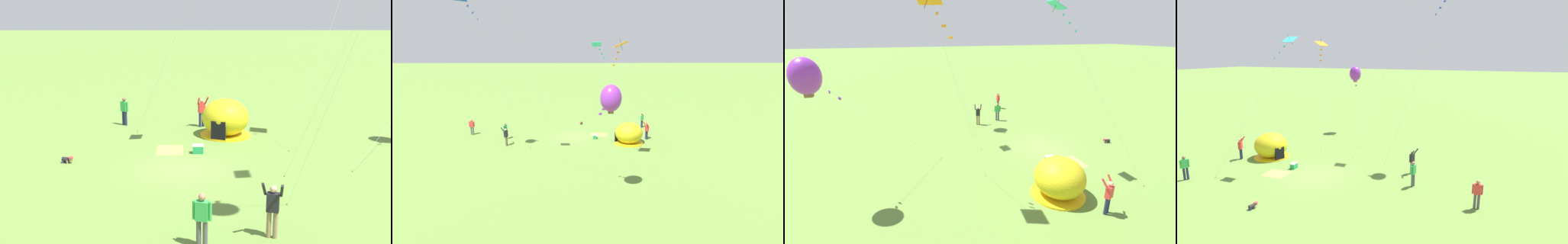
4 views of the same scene
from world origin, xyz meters
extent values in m
plane|color=olive|center=(0.00, 0.00, 0.00)|extent=(300.00, 300.00, 0.00)
ellipsoid|color=gold|center=(-5.59, 2.33, 1.05)|extent=(2.70, 2.60, 2.10)
cylinder|color=yellow|center=(-5.59, 2.33, 0.05)|extent=(2.81, 2.81, 0.10)
cube|color=black|center=(-4.40, 1.88, 0.55)|extent=(0.40, 0.79, 1.10)
cube|color=gold|center=(-2.82, -0.66, 0.01)|extent=(1.72, 1.32, 0.01)
cube|color=#1E8C4C|center=(-2.28, 0.76, 0.19)|extent=(0.36, 0.52, 0.38)
cube|color=white|center=(-2.28, 0.76, 0.41)|extent=(0.37, 0.53, 0.06)
cylinder|color=black|center=(-0.86, -5.38, 0.17)|extent=(0.30, 0.37, 0.22)
sphere|color=#9E7051|center=(-0.79, -5.13, 0.20)|extent=(0.19, 0.19, 0.19)
cylinder|color=#D83F3F|center=(-0.79, -5.13, 0.29)|extent=(0.24, 0.24, 0.06)
cylinder|color=#9E7051|center=(-0.92, -5.24, 0.09)|extent=(0.07, 0.07, 0.17)
cylinder|color=#9E7051|center=(-0.73, -5.29, 0.09)|extent=(0.07, 0.07, 0.17)
cylinder|color=navy|center=(-0.97, -5.48, 0.07)|extent=(0.09, 0.09, 0.13)
cylinder|color=navy|center=(-0.81, -5.52, 0.07)|extent=(0.09, 0.09, 0.13)
cylinder|color=#4C4C51|center=(6.99, 0.84, 0.44)|extent=(0.15, 0.15, 0.88)
cylinder|color=#4C4C51|center=(6.94, 0.65, 0.44)|extent=(0.15, 0.15, 0.88)
cube|color=green|center=(6.96, 0.75, 1.18)|extent=(0.33, 0.43, 0.60)
sphere|color=#9E7051|center=(6.96, 0.75, 1.61)|extent=(0.22, 0.22, 0.22)
cylinder|color=green|center=(7.03, 0.99, 1.18)|extent=(0.09, 0.09, 0.58)
cylinder|color=green|center=(6.90, 0.51, 1.18)|extent=(0.09, 0.09, 0.58)
cylinder|color=#8C7251|center=(6.41, 3.02, 0.44)|extent=(0.15, 0.15, 0.88)
cylinder|color=#8C7251|center=(6.35, 2.83, 0.44)|extent=(0.15, 0.15, 0.88)
cube|color=black|center=(6.38, 2.92, 1.18)|extent=(0.34, 0.43, 0.60)
sphere|color=tan|center=(6.38, 2.92, 1.61)|extent=(0.22, 0.22, 0.22)
cylinder|color=black|center=(6.60, 3.13, 1.64)|extent=(0.39, 0.14, 0.50)
cylinder|color=black|center=(6.44, 2.63, 1.64)|extent=(0.38, 0.25, 0.50)
cylinder|color=#1E2347|center=(-7.67, 1.14, 0.44)|extent=(0.15, 0.15, 0.88)
cylinder|color=#1E2347|center=(-7.59, 0.95, 0.44)|extent=(0.15, 0.15, 0.88)
cube|color=red|center=(-7.63, 1.05, 1.18)|extent=(0.37, 0.44, 0.60)
sphere|color=tan|center=(-7.63, 1.05, 1.61)|extent=(0.22, 0.22, 0.22)
cylinder|color=red|center=(-7.59, 1.35, 1.64)|extent=(0.37, 0.28, 0.50)
cylinder|color=red|center=(-7.39, 0.86, 1.64)|extent=(0.39, 0.17, 0.50)
cylinder|color=#4C4C51|center=(10.90, -0.95, 0.44)|extent=(0.15, 0.15, 0.88)
cylinder|color=#4C4C51|center=(11.10, -0.93, 0.44)|extent=(0.15, 0.15, 0.88)
cube|color=red|center=(11.00, -0.94, 1.18)|extent=(0.40, 0.27, 0.60)
sphere|color=#9E7051|center=(11.00, -0.94, 1.61)|extent=(0.22, 0.22, 0.22)
cylinder|color=red|center=(10.75, -0.96, 1.18)|extent=(0.09, 0.09, 0.58)
cylinder|color=red|center=(11.25, -0.92, 1.18)|extent=(0.09, 0.09, 0.58)
cylinder|color=#1E2347|center=(-7.97, -3.59, 0.44)|extent=(0.15, 0.15, 0.88)
cylinder|color=#1E2347|center=(-8.08, -3.76, 0.44)|extent=(0.15, 0.15, 0.88)
cube|color=green|center=(-8.03, -3.67, 1.18)|extent=(0.40, 0.45, 0.60)
sphere|color=brown|center=(-8.03, -3.67, 1.61)|extent=(0.22, 0.22, 0.22)
cylinder|color=green|center=(-7.90, -3.46, 1.18)|extent=(0.09, 0.09, 0.58)
cylinder|color=green|center=(-8.16, -3.89, 1.18)|extent=(0.09, 0.09, 0.58)
cylinder|color=silver|center=(-3.19, 6.83, 4.75)|extent=(1.30, 3.02, 9.51)
cylinder|color=brown|center=(-2.55, 5.33, 0.03)|extent=(0.03, 0.03, 0.06)
cube|color=orange|center=(-3.84, 8.33, 9.51)|extent=(1.26, 1.31, 0.47)
cylinder|color=#332314|center=(-3.84, 8.33, 9.52)|extent=(0.19, 0.40, 0.87)
cube|color=orange|center=(-3.68, 7.98, 8.93)|extent=(0.21, 0.08, 0.12)
cube|color=orange|center=(-3.55, 7.67, 8.44)|extent=(0.18, 0.18, 0.12)
cube|color=orange|center=(-3.42, 7.37, 7.95)|extent=(0.20, 0.16, 0.12)
cylinder|color=silver|center=(-4.41, -0.70, 4.78)|extent=(4.08, 4.03, 9.57)
cylinder|color=brown|center=(-6.44, -2.71, 0.03)|extent=(0.03, 0.03, 0.06)
cube|color=#33B7D1|center=(-2.37, 1.30, 9.57)|extent=(0.91, 0.82, 0.43)
cylinder|color=#332314|center=(-2.37, 1.30, 9.58)|extent=(0.28, 0.28, 0.72)
cube|color=#33B7D1|center=(-2.67, 1.00, 9.07)|extent=(0.21, 0.14, 0.12)
cube|color=#33B7D1|center=(-2.93, 0.75, 8.65)|extent=(0.18, 0.19, 0.12)
cube|color=#33B7D1|center=(-3.19, 0.50, 8.23)|extent=(0.17, 0.20, 0.12)
cylinder|color=silver|center=(5.97, 5.32, 6.46)|extent=(4.08, 2.85, 12.91)
cylinder|color=brown|center=(3.94, 3.90, 0.03)|extent=(0.03, 0.03, 0.06)
cube|color=blue|center=(7.68, 6.52, 12.35)|extent=(0.18, 0.19, 0.12)
cube|color=blue|center=(7.40, 6.32, 11.88)|extent=(0.18, 0.18, 0.12)
cube|color=blue|center=(7.12, 6.13, 11.40)|extent=(0.11, 0.21, 0.12)
cylinder|color=silver|center=(-1.11, 10.52, 3.20)|extent=(3.15, 6.09, 6.41)
cylinder|color=brown|center=(0.47, 7.48, 0.03)|extent=(0.03, 0.03, 0.06)
ellipsoid|color=purple|center=(-2.68, 13.56, 6.41)|extent=(1.27, 1.27, 1.61)
cube|color=brown|center=(-2.68, 13.56, 5.61)|extent=(0.32, 0.32, 0.23)
cube|color=purple|center=(-2.48, 13.17, 5.97)|extent=(0.19, 0.18, 0.12)
cube|color=purple|center=(-2.30, 12.84, 5.60)|extent=(0.21, 0.09, 0.12)
cube|color=purple|center=(-2.13, 12.51, 5.23)|extent=(0.20, 0.15, 0.12)
cylinder|color=silver|center=(3.07, 6.46, 7.13)|extent=(4.04, 4.18, 14.26)
cylinder|color=brown|center=(1.06, 4.37, 0.03)|extent=(0.03, 0.03, 0.06)
camera|label=1|loc=(19.28, 0.46, 6.85)|focal=42.00mm
camera|label=2|loc=(-1.01, 31.17, 9.35)|focal=28.00mm
camera|label=3|loc=(-15.57, 9.98, 8.16)|focal=24.00mm
camera|label=4|loc=(10.98, -17.71, 8.55)|focal=28.00mm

